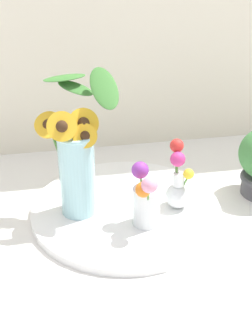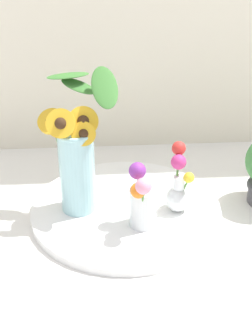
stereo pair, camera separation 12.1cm
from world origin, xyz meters
TOP-DOWN VIEW (x-y plane):
  - ground_plane at (0.00, 0.00)m, footprint 6.00×6.00m
  - serving_tray at (0.02, 0.03)m, footprint 0.52×0.52m
  - mason_jar_sunflowers at (-0.11, 0.04)m, footprint 0.22×0.16m
  - vase_small_center at (0.05, -0.05)m, footprint 0.07×0.11m
  - vase_bulb_right at (0.15, 0.01)m, footprint 0.07×0.09m

SIDE VIEW (x-z plane):
  - ground_plane at x=0.00m, z-range 0.00..0.00m
  - serving_tray at x=0.02m, z-range 0.00..0.02m
  - vase_bulb_right at x=0.15m, z-range 0.00..0.18m
  - vase_small_center at x=0.05m, z-range 0.01..0.18m
  - mason_jar_sunflowers at x=-0.11m, z-range -0.02..0.36m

